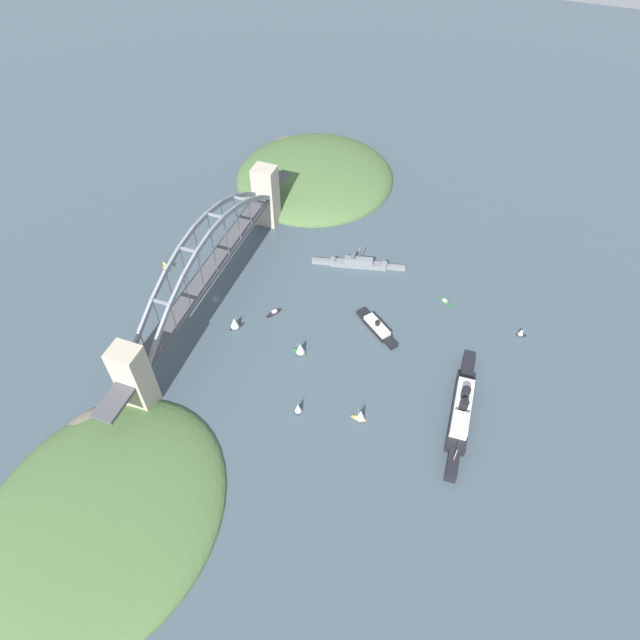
# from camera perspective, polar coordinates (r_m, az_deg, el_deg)

# --- Properties ---
(ground_plane) EXTENTS (1400.00, 1400.00, 0.00)m
(ground_plane) POSITION_cam_1_polar(r_m,az_deg,el_deg) (403.73, -10.68, 2.15)
(ground_plane) COLOR #3D4C56
(harbor_arch_bridge) EXTENTS (250.04, 17.33, 63.89)m
(harbor_arch_bridge) POSITION_cam_1_polar(r_m,az_deg,el_deg) (384.73, -11.25, 5.00)
(harbor_arch_bridge) COLOR #ADA38E
(harbor_arch_bridge) RESTS_ON ground
(headland_west_shore) EXTENTS (142.36, 139.82, 31.86)m
(headland_west_shore) POSITION_cam_1_polar(r_m,az_deg,el_deg) (515.05, -0.69, 14.57)
(headland_west_shore) COLOR #476638
(headland_west_shore) RESTS_ON ground
(headland_east_shore) EXTENTS (149.93, 124.03, 21.62)m
(headland_east_shore) POSITION_cam_1_polar(r_m,az_deg,el_deg) (330.01, -21.53, -18.01)
(headland_east_shore) COLOR #476638
(headland_east_shore) RESTS_ON ground
(ocean_liner) EXTENTS (88.71, 14.38, 18.45)m
(ocean_liner) POSITION_cam_1_polar(r_m,az_deg,el_deg) (342.57, 14.32, -8.98)
(ocean_liner) COLOR black
(ocean_liner) RESTS_ON ground
(naval_cruiser) EXTENTS (19.13, 69.36, 17.94)m
(naval_cruiser) POSITION_cam_1_polar(r_m,az_deg,el_deg) (420.01, 3.90, 5.86)
(naval_cruiser) COLOR slate
(naval_cruiser) RESTS_ON ground
(harbor_ferry_steamer) EXTENTS (29.12, 35.11, 7.64)m
(harbor_ferry_steamer) POSITION_cam_1_polar(r_m,az_deg,el_deg) (377.69, 5.85, -0.71)
(harbor_ferry_steamer) COLOR black
(harbor_ferry_steamer) RESTS_ON ground
(seaplane_taxiing_near_bridge) EXTENTS (9.20, 9.18, 5.01)m
(seaplane_taxiing_near_bridge) POSITION_cam_1_polar(r_m,az_deg,el_deg) (432.52, -15.49, 5.21)
(seaplane_taxiing_near_bridge) COLOR #B7B7B2
(seaplane_taxiing_near_bridge) RESTS_ON ground
(small_boat_0) EXTENTS (4.03, 6.56, 6.70)m
(small_boat_0) POSITION_cam_1_polar(r_m,az_deg,el_deg) (395.15, 19.98, -1.21)
(small_boat_0) COLOR black
(small_boat_0) RESTS_ON ground
(small_boat_1) EXTENTS (9.83, 8.42, 10.63)m
(small_boat_1) POSITION_cam_1_polar(r_m,az_deg,el_deg) (379.14, -8.77, -0.29)
(small_boat_1) COLOR black
(small_boat_1) RESTS_ON ground
(small_boat_2) EXTENTS (7.65, 4.70, 8.94)m
(small_boat_2) POSITION_cam_1_polar(r_m,az_deg,el_deg) (335.00, -2.26, -9.01)
(small_boat_2) COLOR #234C8C
(small_boat_2) RESTS_ON ground
(small_boat_3) EXTENTS (7.35, 9.35, 2.41)m
(small_boat_3) POSITION_cam_1_polar(r_m,az_deg,el_deg) (403.51, 12.73, 1.85)
(small_boat_3) COLOR #2D6B3D
(small_boat_3) RESTS_ON ground
(small_boat_4) EXTENTS (10.84, 7.38, 2.31)m
(small_boat_4) POSITION_cam_1_polar(r_m,az_deg,el_deg) (387.77, -4.76, 0.76)
(small_boat_4) COLOR black
(small_boat_4) RESTS_ON ground
(small_boat_5) EXTENTS (5.02, 9.03, 10.45)m
(small_boat_5) POSITION_cam_1_polar(r_m,az_deg,el_deg) (332.23, 4.20, -9.70)
(small_boat_5) COLOR gold
(small_boat_5) RESTS_ON ground
(small_boat_6) EXTENTS (6.34, 10.36, 10.71)m
(small_boat_6) POSITION_cam_1_polar(r_m,az_deg,el_deg) (360.50, -2.04, -2.94)
(small_boat_6) COLOR #2D6B3D
(small_boat_6) RESTS_ON ground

